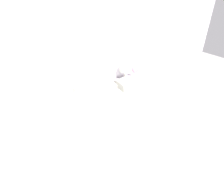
% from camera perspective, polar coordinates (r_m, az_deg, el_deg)
% --- Properties ---
extents(ground_plane, '(12.00, 12.00, 0.00)m').
position_cam_1_polar(ground_plane, '(3.67, -12.70, -7.71)').
color(ground_plane, '#BCB7B2').
extents(wall_back, '(8.00, 0.06, 2.60)m').
position_cam_1_polar(wall_back, '(3.15, -15.76, 12.27)').
color(wall_back, white).
rests_on(wall_back, ground_plane).
extents(bed, '(1.78, 1.97, 1.13)m').
position_cam_1_polar(bed, '(2.83, -6.94, -12.93)').
color(bed, white).
rests_on(bed, ground_plane).
extents(nightstand, '(0.46, 0.39, 0.54)m').
position_cam_1_polar(nightstand, '(3.82, 5.20, -0.56)').
color(nightstand, white).
rests_on(nightstand, ground_plane).
extents(table_lamp, '(0.22, 0.22, 0.36)m').
position_cam_1_polar(table_lamp, '(3.58, 4.32, 6.82)').
color(table_lamp, white).
rests_on(table_lamp, nightstand).
extents(flower_vase, '(0.14, 0.14, 0.28)m').
position_cam_1_polar(flower_vase, '(3.71, 7.53, 5.99)').
color(flower_vase, white).
rests_on(flower_vase, nightstand).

